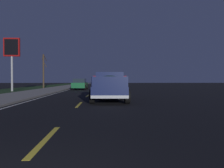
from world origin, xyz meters
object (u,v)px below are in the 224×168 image
at_px(sedan_green, 80,84).
at_px(gas_price_sign, 12,51).
at_px(bare_tree_far, 44,70).
at_px(pickup_truck, 110,85).
at_px(sedan_red, 105,83).

bearing_deg(sedan_green, gas_price_sign, 118.24).
relative_size(gas_price_sign, bare_tree_far, 1.09).
bearing_deg(bare_tree_far, sedan_green, -132.74).
xyz_separation_m(pickup_truck, bare_tree_far, (21.99, 10.50, 2.03)).
xyz_separation_m(sedan_green, gas_price_sign, (-4.10, 7.63, 3.97)).
bearing_deg(pickup_truck, gas_price_sign, 44.27).
height_order(pickup_truck, sedan_red, pickup_truck).
bearing_deg(bare_tree_far, sedan_red, -75.84).
xyz_separation_m(sedan_red, gas_price_sign, (-13.07, 11.27, 3.97)).
bearing_deg(sedan_red, sedan_green, 157.91).
bearing_deg(sedan_green, sedan_red, -22.09).
xyz_separation_m(sedan_green, bare_tree_far, (6.33, 6.85, 2.23)).
height_order(sedan_green, gas_price_sign, gas_price_sign).
bearing_deg(sedan_red, pickup_truck, -179.97).
relative_size(sedan_green, bare_tree_far, 0.76).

